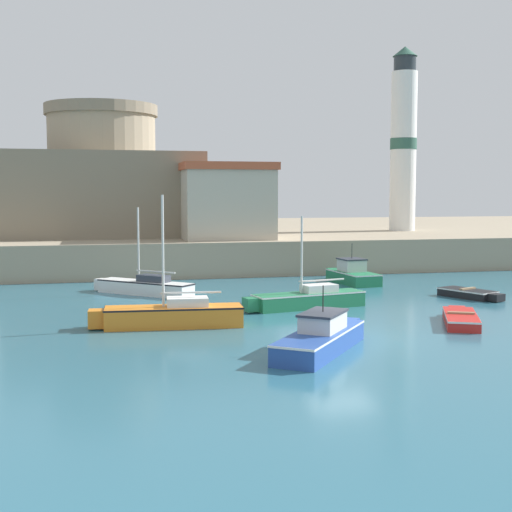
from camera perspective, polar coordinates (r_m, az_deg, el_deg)
ground_plane at (r=26.79m, az=6.82°, el=-6.54°), size 200.00×200.00×0.00m
quay_seawall at (r=64.47m, az=-5.08°, el=1.31°), size 120.00×40.00×2.25m
sailboat_white_0 at (r=38.15m, az=-8.92°, el=-2.39°), size 5.10×4.84×4.60m
sailboat_orange_1 at (r=28.87m, az=-6.77°, el=-4.68°), size 6.18×1.83×5.30m
dinghy_red_3 at (r=30.54m, az=16.05°, el=-4.79°), size 2.75×4.35×0.52m
dinghy_black_4 at (r=38.11m, az=16.71°, el=-2.87°), size 2.31×3.58×0.51m
sailboat_green_5 at (r=33.38m, az=4.15°, el=-3.42°), size 6.07×2.38×4.30m
motorboat_green_6 at (r=42.76m, az=7.67°, el=-1.47°), size 2.11×4.98×2.37m
motorboat_blue_7 at (r=24.48m, az=5.29°, el=-6.46°), size 4.65×5.57×2.25m
fortress at (r=55.18m, az=-12.15°, el=5.52°), size 13.76×13.76×9.62m
lighthouse at (r=59.89m, az=11.71°, el=8.94°), size 2.15×2.15×14.84m
harbor_shed_mid_row at (r=48.76m, az=-2.51°, el=4.45°), size 6.22×6.22×5.11m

